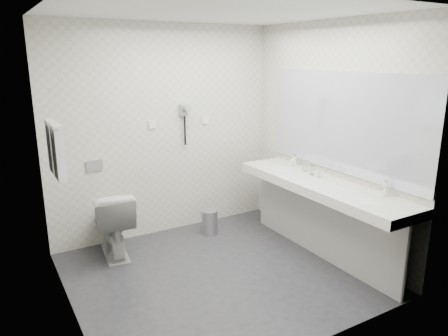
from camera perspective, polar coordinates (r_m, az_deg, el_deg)
floor at (r=4.39m, az=-0.72°, el=-14.06°), size 2.80×2.80×0.00m
ceiling at (r=3.86m, az=-0.85°, el=20.44°), size 2.80×2.80×0.00m
wall_back at (r=5.09m, az=-8.07°, el=4.85°), size 2.80×0.00×2.80m
wall_front at (r=2.92m, az=11.96°, el=-2.94°), size 2.80×0.00×2.80m
wall_left at (r=3.49m, az=-21.18°, el=-0.71°), size 0.00×2.60×2.60m
wall_right at (r=4.78m, az=14.02°, el=3.88°), size 0.00×2.60×2.60m
vanity_counter at (r=4.56m, az=12.92°, el=-2.41°), size 0.55×2.20×0.10m
vanity_panel at (r=4.72m, az=12.84°, el=-7.30°), size 0.03×2.15×0.75m
vanity_post_near at (r=4.12m, az=23.23°, el=-11.58°), size 0.06×0.06×0.75m
vanity_post_far at (r=5.48m, az=5.66°, el=-3.80°), size 0.06×0.06×0.75m
mirror at (r=4.59m, az=15.78°, el=5.87°), size 0.02×2.20×1.05m
basin_near at (r=4.13m, az=19.11°, el=-4.21°), size 0.40×0.31×0.05m
basin_far at (r=5.02m, az=7.89°, el=-0.15°), size 0.40×0.31×0.05m
faucet_near at (r=4.24m, az=20.94°, el=-2.57°), size 0.04×0.04×0.15m
faucet_far at (r=5.12m, az=9.65°, el=1.11°), size 0.04×0.04×0.15m
soap_bottle_a at (r=4.67m, az=12.57°, el=-0.70°), size 0.05×0.05×0.10m
soap_bottle_b at (r=4.69m, az=12.47°, el=-0.66°), size 0.10×0.10×0.09m
glass_left at (r=4.78m, az=11.89°, el=-0.26°), size 0.06×0.06×0.10m
glass_right at (r=4.91m, az=10.98°, el=0.27°), size 0.09×0.09×0.12m
toilet at (r=4.79m, az=-14.82°, el=-7.13°), size 0.50×0.78×0.74m
flush_plate at (r=4.89m, az=-17.10°, el=0.30°), size 0.18×0.02×0.12m
pedal_bin at (r=5.24m, az=-1.99°, el=-7.34°), size 0.26×0.26×0.28m
bin_lid at (r=5.19m, az=-2.00°, el=-5.82°), size 0.20×0.20×0.02m
towel_rail at (r=3.97m, az=-22.24°, el=5.43°), size 0.02×0.62×0.02m
towel_near at (r=3.87m, az=-21.46°, el=1.97°), size 0.07×0.24×0.48m
towel_far at (r=4.15m, az=-22.10°, el=2.71°), size 0.07×0.24×0.48m
dryer_cradle at (r=5.12m, az=-5.43°, el=7.82°), size 0.10×0.04×0.14m
dryer_barrel at (r=5.06m, az=-5.10°, el=8.08°), size 0.08×0.14×0.08m
dryer_cord at (r=5.15m, az=-5.29°, el=5.05°), size 0.02×0.02×0.35m
switch_plate_a at (r=5.01m, az=-9.65°, el=5.78°), size 0.09×0.02×0.09m
switch_plate_b at (r=5.29m, az=-2.52°, el=6.47°), size 0.09×0.02×0.09m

